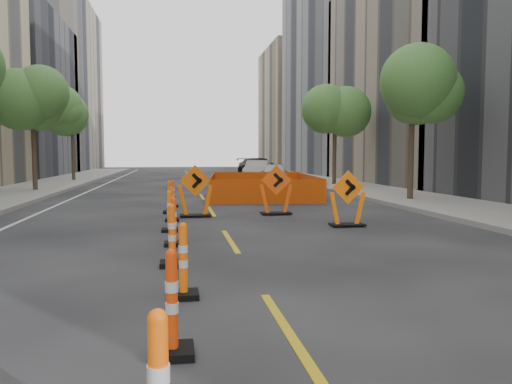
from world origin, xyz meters
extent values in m
plane|color=black|center=(0.00, 0.00, 0.00)|extent=(140.00, 140.00, 0.00)
cube|color=gray|center=(9.00, 12.00, 0.07)|extent=(4.00, 90.00, 0.15)
cube|color=gray|center=(-17.00, 55.60, 10.00)|extent=(12.00, 20.00, 20.00)
cube|color=gray|center=(17.00, 23.80, 7.00)|extent=(12.00, 16.00, 14.00)
cube|color=gray|center=(17.00, 40.20, 10.00)|extent=(12.00, 18.00, 20.00)
cube|color=tan|center=(17.00, 58.60, 8.00)|extent=(12.00, 14.00, 16.00)
cylinder|color=#382B1E|center=(-8.40, 20.00, 1.57)|extent=(0.24, 0.24, 3.15)
sphere|color=#427934|center=(-8.40, 20.00, 4.55)|extent=(2.80, 2.80, 2.80)
cylinder|color=#382B1E|center=(-8.40, 30.00, 1.57)|extent=(0.24, 0.24, 3.15)
sphere|color=#427934|center=(-8.40, 30.00, 4.55)|extent=(2.80, 2.80, 2.80)
cylinder|color=#382B1E|center=(8.40, 12.00, 1.57)|extent=(0.24, 0.24, 3.15)
sphere|color=#427934|center=(8.40, 12.00, 4.55)|extent=(2.80, 2.80, 2.80)
cylinder|color=#382B1E|center=(8.40, 22.00, 1.57)|extent=(0.24, 0.24, 3.15)
sphere|color=#427934|center=(8.40, 22.00, 4.55)|extent=(2.80, 2.80, 2.80)
imported|color=#BABABC|center=(5.14, 24.18, 0.71)|extent=(2.45, 4.43, 1.43)
imported|color=#A3A2A8|center=(4.83, 29.18, 0.76)|extent=(2.89, 4.87, 1.52)
imported|color=black|center=(6.02, 35.72, 0.83)|extent=(3.66, 6.10, 1.66)
camera|label=1|loc=(-1.24, -7.32, 2.01)|focal=35.00mm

